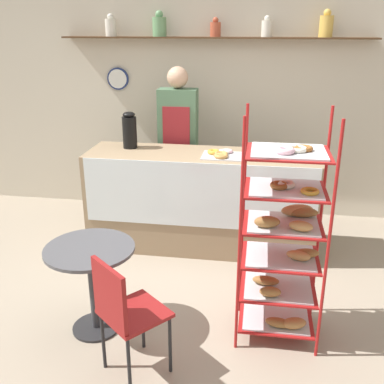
# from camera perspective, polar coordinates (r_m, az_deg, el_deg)

# --- Properties ---
(ground_plane) EXTENTS (14.00, 14.00, 0.00)m
(ground_plane) POSITION_cam_1_polar(r_m,az_deg,el_deg) (3.97, -0.86, -13.74)
(ground_plane) COLOR gray
(back_wall) EXTENTS (10.00, 0.30, 2.70)m
(back_wall) POSITION_cam_1_polar(r_m,az_deg,el_deg) (5.48, 2.90, 11.42)
(back_wall) COLOR beige
(back_wall) RESTS_ON ground_plane
(display_counter) EXTENTS (2.35, 0.66, 1.02)m
(display_counter) POSITION_cam_1_polar(r_m,az_deg,el_deg) (4.66, 1.31, -1.12)
(display_counter) COLOR #937A5B
(display_counter) RESTS_ON ground_plane
(pastry_rack) EXTENTS (0.60, 0.48, 1.71)m
(pastry_rack) POSITION_cam_1_polar(r_m,az_deg,el_deg) (3.28, 11.59, -5.89)
(pastry_rack) COLOR #A51919
(pastry_rack) RESTS_ON ground_plane
(person_worker) EXTENTS (0.42, 0.24, 1.81)m
(person_worker) POSITION_cam_1_polar(r_m,az_deg,el_deg) (5.08, -1.76, 6.51)
(person_worker) COLOR #282833
(person_worker) RESTS_ON ground_plane
(cafe_table) EXTENTS (0.66, 0.66, 0.71)m
(cafe_table) POSITION_cam_1_polar(r_m,az_deg,el_deg) (3.46, -12.68, -9.49)
(cafe_table) COLOR #262628
(cafe_table) RESTS_ON ground_plane
(cafe_chair) EXTENTS (0.54, 0.54, 0.87)m
(cafe_chair) POSITION_cam_1_polar(r_m,az_deg,el_deg) (2.99, -8.73, -14.38)
(cafe_chair) COLOR black
(cafe_chair) RESTS_ON ground_plane
(coffee_carafe) EXTENTS (0.15, 0.15, 0.38)m
(coffee_carafe) POSITION_cam_1_polar(r_m,az_deg,el_deg) (4.72, -7.93, 7.76)
(coffee_carafe) COLOR black
(coffee_carafe) RESTS_ON display_counter
(donut_tray_counter) EXTENTS (0.41, 0.33, 0.05)m
(donut_tray_counter) POSITION_cam_1_polar(r_m,az_deg,el_deg) (4.41, 3.78, 4.82)
(donut_tray_counter) COLOR silver
(donut_tray_counter) RESTS_ON display_counter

